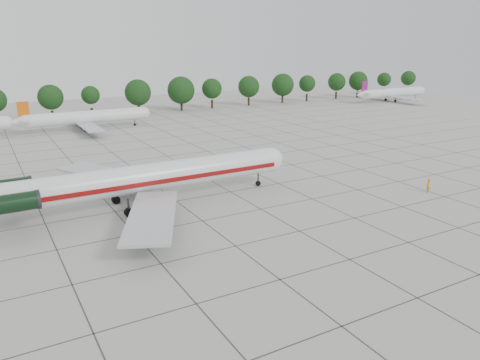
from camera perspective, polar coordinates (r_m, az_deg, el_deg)
The scene contains 7 objects.
ground at distance 58.09m, azimuth 2.57°, elevation -3.57°, with size 260.00×260.00×0.00m, color #ACABA4.
apron_joints at distance 70.60m, azimuth -3.88°, elevation 0.09°, with size 170.00×170.00×0.02m, color #383838.
main_airliner at distance 58.64m, azimuth -13.78°, elevation -0.06°, with size 44.58×35.04×10.45m.
ground_crew at distance 69.15m, azimuth 21.95°, elevation -0.64°, with size 0.70×0.46×1.91m, color orange.
bg_airliner_c at distance 115.62m, azimuth -18.20°, elevation 7.25°, with size 28.24×27.20×7.40m.
bg_airliner_e at distance 172.01m, azimuth 18.12°, elevation 10.07°, with size 28.24×27.20×7.40m.
tree_line at distance 133.05m, azimuth -22.09°, elevation 9.33°, with size 249.86×8.44×10.22m.
Camera 1 is at (-29.06, -46.16, 19.98)m, focal length 35.00 mm.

